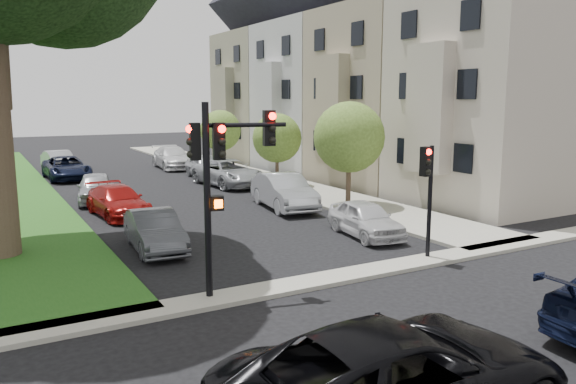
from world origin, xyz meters
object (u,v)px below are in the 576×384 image
traffic_signal_main (221,165)px  car_parked_7 (96,188)px  car_cross_near (398,375)px  car_parked_1 (284,191)px  car_parked_2 (229,173)px  car_parked_4 (173,158)px  car_parked_8 (67,168)px  small_tree_c (221,131)px  car_parked_3 (206,166)px  car_parked_6 (118,201)px  car_parked_0 (366,219)px  small_tree_b (277,138)px  small_tree_a (349,137)px  traffic_signal_secondary (428,181)px  car_parked_5 (155,231)px  car_parked_9 (59,161)px

traffic_signal_main → car_parked_7: 15.42m
car_cross_near → car_parked_1: 17.13m
car_parked_2 → car_parked_4: (-0.24, 9.44, 0.02)m
car_parked_8 → car_parked_7: bearing=-90.8°
traffic_signal_main → small_tree_c: bearing=67.5°
traffic_signal_main → car_parked_4: size_ratio=0.92×
car_parked_1 → car_parked_3: 10.99m
car_parked_6 → car_parked_8: 12.74m
car_parked_2 → car_parked_0: bearing=-96.5°
car_cross_near → car_parked_2: car_cross_near is taller
small_tree_b → traffic_signal_main: (-9.62, -15.06, 0.60)m
car_parked_1 → car_parked_2: bearing=94.3°
small_tree_a → small_tree_c: bearing=90.0°
traffic_signal_main → small_tree_a: bearing=40.4°
traffic_signal_secondary → car_cross_near: size_ratio=0.62×
small_tree_b → traffic_signal_main: traffic_signal_main is taller
car_parked_1 → car_parked_5: 8.22m
car_parked_0 → car_parked_6: car_parked_0 is taller
car_parked_7 → car_parked_9: car_parked_9 is taller
car_parked_2 → car_parked_4: size_ratio=1.02×
small_tree_a → car_parked_1: small_tree_a is taller
car_parked_4 → car_parked_6: 16.55m
car_parked_0 → car_parked_2: bearing=96.5°
car_cross_near → car_parked_3: size_ratio=1.30×
car_parked_6 → car_parked_4: bearing=59.4°
small_tree_c → car_parked_1: (-2.73, -13.88, -1.98)m
small_tree_b → car_parked_0: (-2.66, -11.71, -2.10)m
car_parked_7 → traffic_signal_main: bearing=-79.0°
car_parked_5 → car_parked_4: bearing=74.7°
car_cross_near → car_parked_3: 27.70m
small_tree_b → car_parked_1: bearing=-115.5°
traffic_signal_main → car_cross_near: 6.93m
car_cross_near → car_parked_1: car_parked_1 is taller
car_parked_8 → traffic_signal_secondary: bearing=-75.1°
small_tree_a → car_cross_near: small_tree_a is taller
traffic_signal_main → car_parked_1: (6.89, 9.32, -2.56)m
car_parked_2 → car_parked_5: (-7.62, -11.56, -0.09)m
car_cross_near → car_parked_0: car_cross_near is taller
car_parked_2 → car_parked_7: size_ratio=1.30×
small_tree_a → small_tree_c: (0.00, 15.03, -0.43)m
car_parked_1 → traffic_signal_main: bearing=-118.2°
car_parked_2 → car_parked_4: 9.44m
traffic_signal_secondary → car_parked_0: bearing=85.2°
small_tree_b → traffic_signal_secondary: 15.38m
car_parked_3 → car_parked_5: (-7.63, -15.10, -0.09)m
small_tree_a → car_parked_3: (-2.22, 12.13, -2.46)m
traffic_signal_main → car_parked_2: 18.51m
small_tree_a → car_parked_0: bearing=-118.9°
car_parked_2 → car_parked_5: bearing=-128.1°
traffic_signal_main → car_parked_0: traffic_signal_main is taller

